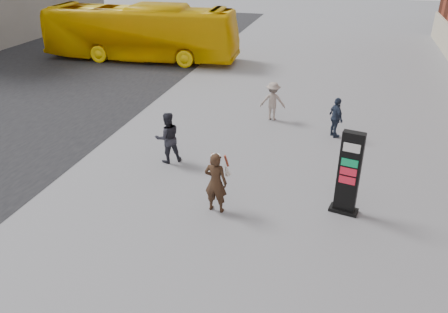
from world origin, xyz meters
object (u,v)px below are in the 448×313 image
(info_pylon, at_px, (349,174))
(pedestrian_a, at_px, (168,138))
(pedestrian_b, at_px, (273,101))
(woman, at_px, (216,182))
(pedestrian_c, at_px, (336,118))
(bus, at_px, (141,32))

(info_pylon, bearing_deg, pedestrian_a, 176.29)
(info_pylon, distance_m, pedestrian_b, 6.99)
(info_pylon, distance_m, woman, 3.56)
(pedestrian_a, relative_size, pedestrian_c, 1.14)
(woman, distance_m, pedestrian_b, 7.13)
(info_pylon, relative_size, woman, 1.36)
(pedestrian_b, relative_size, pedestrian_c, 1.03)
(pedestrian_a, bearing_deg, pedestrian_c, 178.23)
(bus, xyz_separation_m, pedestrian_b, (9.47, -7.60, -0.84))
(woman, relative_size, pedestrian_b, 1.11)
(info_pylon, xyz_separation_m, bus, (-12.60, 13.84, 0.44))
(pedestrian_b, bearing_deg, bus, -42.76)
(info_pylon, xyz_separation_m, pedestrian_a, (-5.82, 1.51, -0.32))
(info_pylon, height_order, pedestrian_a, info_pylon)
(info_pylon, height_order, bus, bus)
(woman, height_order, pedestrian_c, woman)
(pedestrian_c, bearing_deg, bus, 24.04)
(info_pylon, relative_size, pedestrian_c, 1.56)
(info_pylon, bearing_deg, woman, -154.77)
(info_pylon, bearing_deg, bus, 143.16)
(bus, bearing_deg, info_pylon, -141.27)
(pedestrian_a, height_order, pedestrian_c, pedestrian_a)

